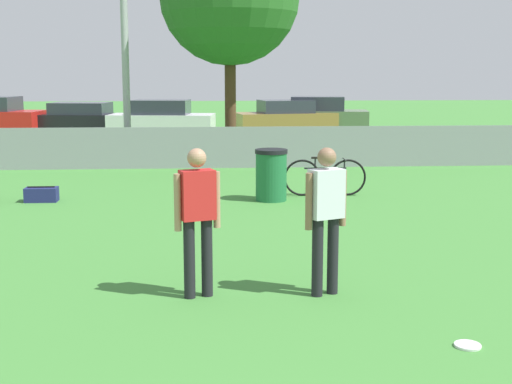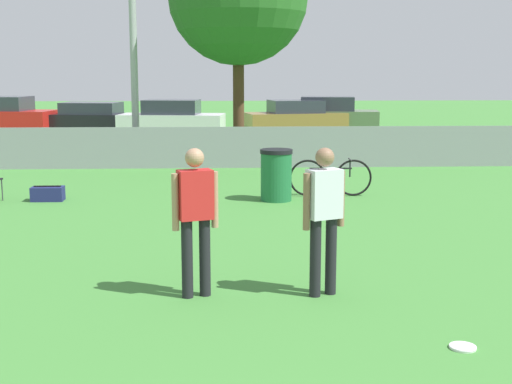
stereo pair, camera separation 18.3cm
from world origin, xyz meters
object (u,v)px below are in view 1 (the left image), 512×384
parked_car_dark (81,118)px  parked_car_tan (286,118)px  parked_car_white (162,120)px  trash_bin (271,175)px  frisbee_disc (468,345)px  player_receiver_white (326,211)px  player_thrower_red (198,212)px  bicycle_sideline (325,177)px  parked_car_olive (317,116)px  gear_bag_sideline (42,194)px

parked_car_dark → parked_car_tan: 8.36m
parked_car_dark → parked_car_tan: parked_car_tan is taller
parked_car_white → parked_car_tan: parked_car_white is taller
trash_bin → frisbee_disc: bearing=-81.4°
parked_car_dark → player_receiver_white: bearing=-63.7°
player_thrower_red → trash_bin: (1.39, 6.08, -0.48)m
bicycle_sideline → parked_car_olive: parked_car_olive is taller
player_receiver_white → parked_car_dark: bearing=82.6°
player_thrower_red → parked_car_dark: (-5.02, 21.65, -0.37)m
parked_car_white → player_thrower_red: bearing=-78.1°
bicycle_sideline → player_receiver_white: bearing=-98.0°
frisbee_disc → parked_car_white: bearing=101.0°
bicycle_sideline → parked_car_tan: bearing=88.5°
frisbee_disc → gear_bag_sideline: bearing=125.8°
parked_car_olive → trash_bin: bearing=-94.1°
player_receiver_white → parked_car_olive: (3.18, 21.23, -0.28)m
player_thrower_red → trash_bin: size_ratio=1.67×
bicycle_sideline → frisbee_disc: bearing=-88.5°
bicycle_sideline → parked_car_dark: bearing=118.1°
parked_car_white → parked_car_olive: parked_car_olive is taller
player_thrower_red → frisbee_disc: bearing=-52.0°
player_receiver_white → parked_car_tan: 20.76m
parked_car_dark → parked_car_tan: bearing=2.8°
bicycle_sideline → parked_car_dark: 16.90m
bicycle_sideline → parked_car_tan: 14.14m
gear_bag_sideline → parked_car_white: (1.58, 13.39, 0.55)m
frisbee_disc → gear_bag_sideline: 9.82m
frisbee_disc → parked_car_olive: 23.01m
parked_car_olive → player_thrower_red: bearing=-94.3°
parked_car_white → parked_car_tan: bearing=18.8°
player_thrower_red → player_receiver_white: bearing=-19.3°
player_thrower_red → parked_car_olive: player_thrower_red is taller
player_receiver_white → frisbee_disc: (1.09, -1.67, -0.98)m
player_receiver_white → parked_car_dark: size_ratio=0.38×
frisbee_disc → parked_car_dark: parked_car_dark is taller
parked_car_olive → parked_car_tan: bearing=-150.0°
bicycle_sideline → trash_bin: (-1.17, -0.46, 0.13)m
parked_car_tan → bicycle_sideline: bearing=-103.1°
player_thrower_red → parked_car_tan: size_ratio=0.41×
player_receiver_white → parked_car_tan: (1.82, 20.68, -0.31)m
player_thrower_red → gear_bag_sideline: 7.08m
bicycle_sideline → player_thrower_red: bearing=-109.9°
parked_car_white → parked_car_olive: size_ratio=0.96×
player_thrower_red → player_receiver_white: 1.47m
player_thrower_red → frisbee_disc: size_ratio=6.72×
player_thrower_red → parked_car_white: player_thrower_red is taller
trash_bin → gear_bag_sideline: trash_bin is taller
bicycle_sideline → trash_bin: trash_bin is taller
trash_bin → player_thrower_red: bearing=-102.9°
trash_bin → parked_car_tan: bearing=82.6°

